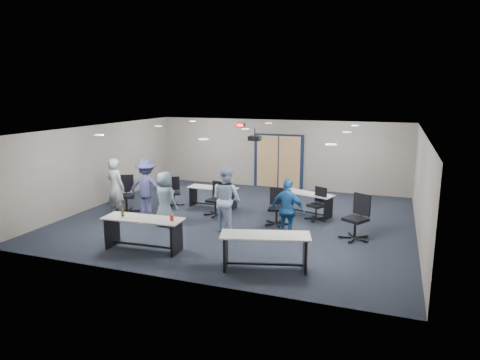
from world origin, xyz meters
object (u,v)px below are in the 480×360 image
(chair_back_b, at_px, (215,199))
(chair_back_c, at_px, (277,207))
(chair_back_d, at_px, (316,204))
(chair_loose_right, at_px, (356,218))
(person_gray, at_px, (116,188))
(person_navy, at_px, (288,210))
(table_front_left, at_px, (143,228))
(table_front_right, at_px, (265,245))
(person_plaid, at_px, (165,199))
(chair_loose_left, at_px, (126,195))
(person_lightblue, at_px, (226,199))
(chair_back_a, at_px, (174,192))
(table_back_right, at_px, (306,200))
(person_back, at_px, (146,187))
(table_back_left, at_px, (213,194))

(chair_back_b, xyz_separation_m, chair_back_c, (2.04, -0.28, 0.00))
(chair_back_d, bearing_deg, chair_loose_right, -20.06)
(person_gray, distance_m, person_navy, 5.44)
(table_front_left, height_order, table_front_right, table_front_left)
(table_front_left, height_order, person_plaid, person_plaid)
(table_front_left, distance_m, chair_loose_left, 3.46)
(person_lightblue, bearing_deg, chair_back_a, -10.94)
(chair_back_d, relative_size, person_plaid, 0.62)
(chair_loose_left, bearing_deg, table_front_right, -58.21)
(chair_loose_right, relative_size, person_lightblue, 0.65)
(chair_loose_left, distance_m, person_plaid, 2.00)
(table_back_right, xyz_separation_m, person_plaid, (-3.56, -2.49, 0.31))
(table_front_right, bearing_deg, person_navy, 73.40)
(person_navy, bearing_deg, person_plaid, 12.07)
(table_back_right, relative_size, chair_loose_right, 1.53)
(chair_back_a, bearing_deg, person_gray, -150.43)
(person_gray, bearing_deg, person_back, -136.32)
(person_gray, xyz_separation_m, person_plaid, (1.85, -0.26, -0.13))
(table_front_left, xyz_separation_m, person_back, (-1.52, 2.58, 0.34))
(chair_loose_left, height_order, person_back, person_back)
(person_lightblue, bearing_deg, chair_loose_left, 14.44)
(table_front_left, xyz_separation_m, table_back_left, (0.03, 4.16, -0.09))
(table_back_right, relative_size, person_navy, 1.11)
(chair_back_c, height_order, person_back, person_back)
(chair_back_b, bearing_deg, chair_loose_left, -157.90)
(chair_loose_left, relative_size, person_plaid, 0.75)
(person_navy, bearing_deg, person_back, 3.15)
(chair_loose_left, bearing_deg, chair_loose_right, -32.43)
(table_back_left, relative_size, chair_back_c, 1.60)
(table_back_right, height_order, chair_back_c, chair_back_c)
(chair_loose_right, xyz_separation_m, person_plaid, (-5.21, -0.65, 0.19))
(chair_back_a, bearing_deg, chair_back_d, -28.93)
(person_navy, xyz_separation_m, person_back, (-4.65, 0.76, 0.08))
(table_back_left, xyz_separation_m, person_back, (-1.54, -1.57, 0.43))
(person_gray, height_order, person_lightblue, same)
(person_plaid, relative_size, person_navy, 0.97)
(table_back_right, xyz_separation_m, chair_back_a, (-4.36, -0.51, 0.01))
(table_back_left, bearing_deg, table_front_right, -52.70)
(chair_back_d, distance_m, chair_loose_left, 5.93)
(table_back_right, relative_size, person_lightblue, 0.99)
(chair_back_a, height_order, chair_loose_left, chair_loose_left)
(chair_loose_right, relative_size, person_gray, 0.65)
(table_back_right, relative_size, person_plaid, 1.15)
(chair_back_a, xyz_separation_m, person_navy, (4.39, -2.00, 0.33))
(table_back_left, bearing_deg, chair_loose_left, -144.68)
(person_plaid, xyz_separation_m, person_lightblue, (1.84, 0.11, 0.13))
(person_gray, bearing_deg, table_back_left, -126.04)
(chair_loose_left, bearing_deg, person_navy, -39.69)
(table_front_left, bearing_deg, table_back_right, 51.00)
(table_back_right, distance_m, person_navy, 2.53)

